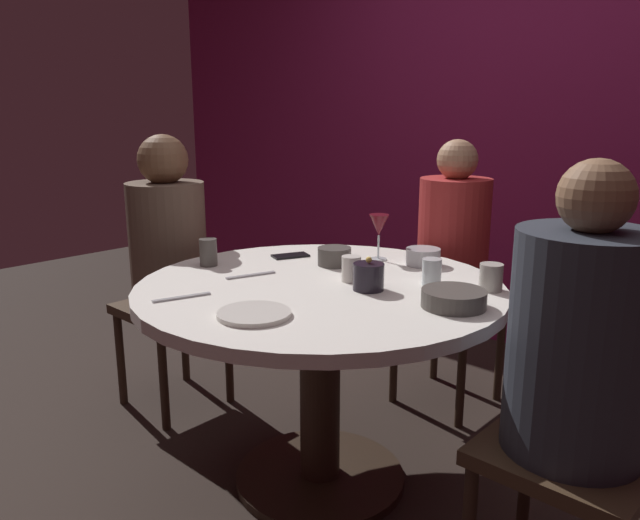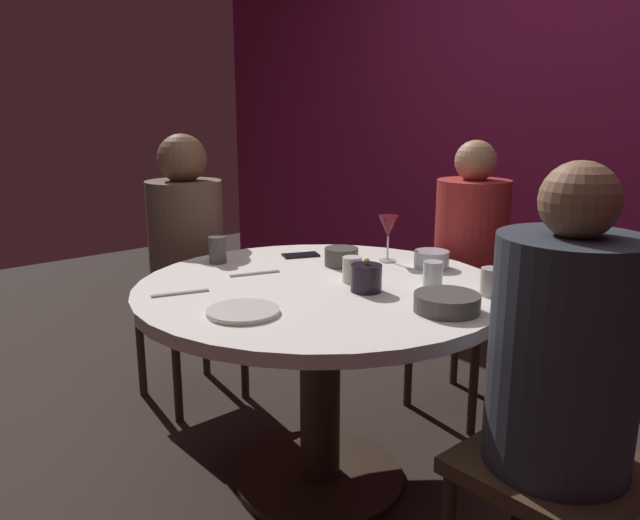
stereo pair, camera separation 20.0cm
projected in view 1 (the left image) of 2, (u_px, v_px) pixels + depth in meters
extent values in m
plane|color=#2D231E|center=(320.00, 479.00, 2.20)|extent=(8.00, 8.00, 0.00)
cube|color=maroon|center=(550.00, 109.00, 3.13)|extent=(6.00, 0.10, 2.60)
cylinder|color=white|center=(320.00, 289.00, 2.03)|extent=(1.22, 1.22, 0.04)
cylinder|color=#332319|center=(320.00, 391.00, 2.11)|extent=(0.14, 0.14, 0.69)
cylinder|color=#2D2116|center=(320.00, 475.00, 2.19)|extent=(0.60, 0.60, 0.03)
cube|color=#3F2D1E|center=(172.00, 308.00, 2.67)|extent=(0.40, 0.40, 0.04)
cylinder|color=brown|center=(168.00, 244.00, 2.60)|extent=(0.32, 0.32, 0.53)
sphere|color=brown|center=(163.00, 160.00, 2.52)|extent=(0.21, 0.21, 0.21)
cylinder|color=#332319|center=(121.00, 359.00, 2.72)|extent=(0.04, 0.04, 0.43)
cylinder|color=#332319|center=(164.00, 381.00, 2.49)|extent=(0.04, 0.04, 0.43)
cylinder|color=#332319|center=(184.00, 338.00, 2.96)|extent=(0.04, 0.04, 0.43)
cylinder|color=#332319|center=(229.00, 357.00, 2.74)|extent=(0.04, 0.04, 0.43)
cube|color=#3F2D1E|center=(450.00, 306.00, 2.69)|extent=(0.40, 0.40, 0.04)
cylinder|color=#B22D2D|center=(453.00, 242.00, 2.62)|extent=(0.30, 0.30, 0.54)
sphere|color=tan|center=(457.00, 160.00, 2.54)|extent=(0.17, 0.17, 0.17)
cylinder|color=#332319|center=(435.00, 337.00, 2.98)|extent=(0.04, 0.04, 0.43)
cylinder|color=#332319|center=(394.00, 357.00, 2.74)|extent=(0.04, 0.04, 0.43)
cylinder|color=#332319|center=(500.00, 355.00, 2.75)|extent=(0.04, 0.04, 0.43)
cylinder|color=#332319|center=(461.00, 379.00, 2.51)|extent=(0.04, 0.04, 0.43)
cube|color=#3F2D1E|center=(568.00, 455.00, 1.53)|extent=(0.40, 0.40, 0.04)
cylinder|color=#2D333D|center=(580.00, 344.00, 1.46)|extent=(0.34, 0.34, 0.55)
sphere|color=#8C6647|center=(596.00, 197.00, 1.37)|extent=(0.17, 0.17, 0.17)
cylinder|color=#332319|center=(525.00, 481.00, 1.82)|extent=(0.04, 0.04, 0.43)
cylinder|color=black|center=(369.00, 277.00, 1.94)|extent=(0.10, 0.10, 0.09)
sphere|color=#F9D159|center=(369.00, 260.00, 1.93)|extent=(0.02, 0.02, 0.02)
cylinder|color=silver|center=(378.00, 259.00, 2.34)|extent=(0.06, 0.06, 0.01)
cylinder|color=silver|center=(378.00, 247.00, 2.33)|extent=(0.01, 0.01, 0.09)
cone|color=maroon|center=(379.00, 225.00, 2.31)|extent=(0.08, 0.08, 0.08)
cylinder|color=silver|center=(254.00, 314.00, 1.70)|extent=(0.21, 0.21, 0.01)
cube|color=black|center=(290.00, 256.00, 2.39)|extent=(0.12, 0.16, 0.01)
cylinder|color=#B7B7BC|center=(423.00, 257.00, 2.26)|extent=(0.13, 0.13, 0.06)
cylinder|color=#4C4742|center=(454.00, 299.00, 1.77)|extent=(0.19, 0.19, 0.05)
cylinder|color=#4C4742|center=(334.00, 256.00, 2.25)|extent=(0.12, 0.12, 0.07)
cylinder|color=#B2ADA3|center=(491.00, 277.00, 1.93)|extent=(0.07, 0.07, 0.09)
cylinder|color=#4C4742|center=(208.00, 252.00, 2.24)|extent=(0.06, 0.06, 0.10)
cylinder|color=silver|center=(432.00, 272.00, 2.00)|extent=(0.06, 0.06, 0.09)
cylinder|color=silver|center=(351.00, 269.00, 2.04)|extent=(0.07, 0.07, 0.09)
cube|color=#B7B7BC|center=(251.00, 275.00, 2.11)|extent=(0.07, 0.18, 0.01)
cube|color=#B7B7BC|center=(182.00, 297.00, 1.86)|extent=(0.07, 0.18, 0.01)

